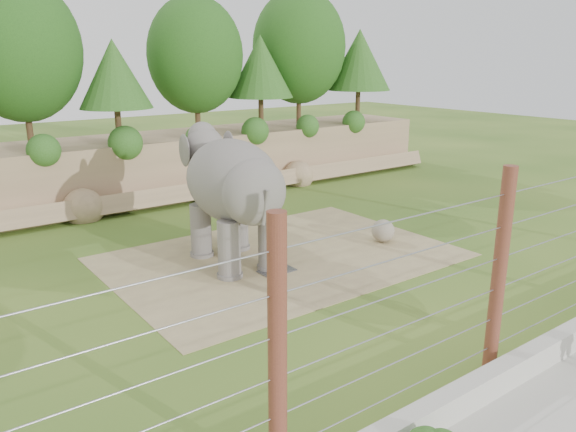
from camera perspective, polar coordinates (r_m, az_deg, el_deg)
ground at (r=14.48m, az=4.77°, el=-7.85°), size 90.00×90.00×0.00m
back_embankment at (r=24.53m, az=-14.17°, el=11.10°), size 30.00×5.52×8.77m
dirt_patch at (r=16.94m, az=-0.66°, el=-4.15°), size 10.00×7.00×0.02m
drain_grate at (r=15.81m, az=-1.14°, el=-5.57°), size 1.00×0.60×0.03m
elephant at (r=16.03m, az=-5.61°, el=1.64°), size 2.49×4.87×3.79m
stone_ball at (r=18.41m, az=9.63°, el=-1.49°), size 0.74×0.74×0.74m
retaining_wall at (r=11.53m, az=21.92°, el=-14.25°), size 26.00×0.35×0.50m
barrier_fence at (r=11.03m, az=20.66°, el=-5.45°), size 20.26×0.26×4.00m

